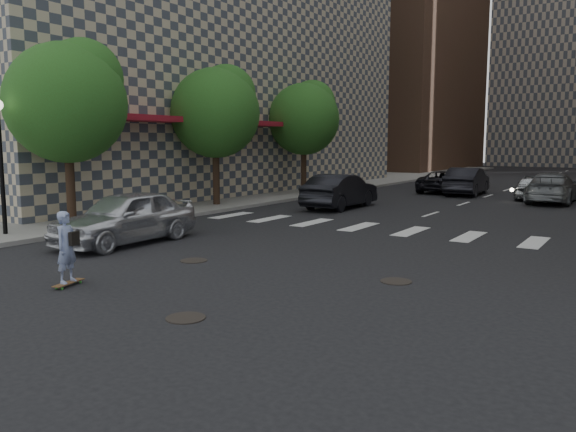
% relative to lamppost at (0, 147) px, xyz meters
% --- Properties ---
extents(ground, '(160.00, 160.00, 0.00)m').
position_rel_lamppost_xyz_m(ground, '(9.50, -0.50, -2.93)').
color(ground, black).
rests_on(ground, ground).
extents(sidewalk_left, '(13.00, 80.00, 0.15)m').
position_rel_lamppost_xyz_m(sidewalk_left, '(-5.00, 19.50, -2.86)').
color(sidewalk_left, gray).
rests_on(sidewalk_left, ground).
extents(lamppost, '(0.36, 0.36, 4.28)m').
position_rel_lamppost_xyz_m(lamppost, '(0.00, 0.00, 0.00)').
color(lamppost, black).
rests_on(lamppost, sidewalk_left).
extents(tree_a, '(4.20, 4.20, 6.60)m').
position_rel_lamppost_xyz_m(tree_a, '(0.05, 2.64, 1.71)').
color(tree_a, '#382619').
rests_on(tree_a, sidewalk_left).
extents(tree_b, '(4.20, 4.20, 6.60)m').
position_rel_lamppost_xyz_m(tree_b, '(0.05, 10.64, 1.71)').
color(tree_b, '#382619').
rests_on(tree_b, sidewalk_left).
extents(tree_c, '(4.20, 4.20, 6.60)m').
position_rel_lamppost_xyz_m(tree_c, '(0.05, 18.64, 1.71)').
color(tree_c, '#382619').
rests_on(tree_c, sidewalk_left).
extents(manhole_a, '(0.70, 0.70, 0.02)m').
position_rel_lamppost_xyz_m(manhole_a, '(10.70, -3.00, -2.92)').
color(manhole_a, black).
rests_on(manhole_a, ground).
extents(manhole_b, '(0.70, 0.70, 0.02)m').
position_rel_lamppost_xyz_m(manhole_b, '(7.50, 0.70, -2.92)').
color(manhole_b, black).
rests_on(manhole_b, ground).
extents(manhole_c, '(0.70, 0.70, 0.02)m').
position_rel_lamppost_xyz_m(manhole_c, '(12.80, 1.50, -2.92)').
color(manhole_c, black).
rests_on(manhole_c, ground).
extents(skateboarder, '(0.50, 0.84, 1.63)m').
position_rel_lamppost_xyz_m(skateboarder, '(7.03, -2.72, -2.08)').
color(skateboarder, brown).
rests_on(skateboarder, ground).
extents(silver_sedan, '(2.05, 4.84, 1.63)m').
position_rel_lamppost_xyz_m(silver_sedan, '(4.00, 1.50, -2.12)').
color(silver_sedan, silver).
rests_on(silver_sedan, ground).
extents(traffic_car_a, '(1.78, 4.92, 1.61)m').
position_rel_lamppost_xyz_m(traffic_car_a, '(5.13, 13.41, -2.13)').
color(traffic_car_a, black).
rests_on(traffic_car_a, ground).
extents(traffic_car_b, '(2.18, 5.32, 1.54)m').
position_rel_lamppost_xyz_m(traffic_car_b, '(13.16, 21.50, -2.16)').
color(traffic_car_b, slate).
rests_on(traffic_car_b, ground).
extents(traffic_car_c, '(2.29, 4.85, 1.34)m').
position_rel_lamppost_xyz_m(traffic_car_c, '(6.64, 24.39, -2.26)').
color(traffic_car_c, black).
rests_on(traffic_car_c, ground).
extents(traffic_car_d, '(1.86, 3.99, 1.32)m').
position_rel_lamppost_xyz_m(traffic_car_d, '(11.97, 22.80, -2.27)').
color(traffic_car_d, '#AAAEB1').
rests_on(traffic_car_d, ground).
extents(traffic_car_e, '(2.01, 5.02, 1.62)m').
position_rel_lamppost_xyz_m(traffic_car_e, '(8.26, 23.50, -2.12)').
color(traffic_car_e, black).
rests_on(traffic_car_e, ground).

